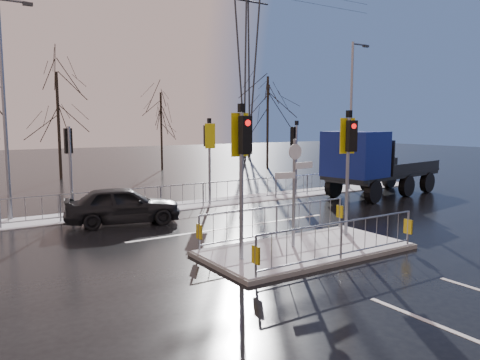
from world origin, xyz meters
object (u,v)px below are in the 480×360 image
traffic_island (305,239)px  flatbed_truck (367,163)px  street_lamp_right (352,109)px  car_far_lane (123,205)px  street_lamp_left (6,100)px

traffic_island → flatbed_truck: 10.72m
street_lamp_right → car_far_lane: bearing=-171.6°
street_lamp_right → street_lamp_left: (-17.00, 1.00, 0.10)m
flatbed_truck → street_lamp_left: bearing=166.5°
car_far_lane → street_lamp_left: street_lamp_left is taller
traffic_island → street_lamp_left: (-6.42, 9.49, 4.10)m
traffic_island → flatbed_truck: bearing=33.1°
car_far_lane → flatbed_truck: bearing=-79.5°
traffic_island → street_lamp_right: bearing=38.7°
flatbed_truck → street_lamp_left: size_ratio=0.89×
street_lamp_right → street_lamp_left: 17.03m
car_far_lane → street_lamp_right: bearing=-68.0°
flatbed_truck → street_lamp_right: 4.13m
car_far_lane → street_lamp_right: 14.33m
flatbed_truck → street_lamp_right: (1.67, 2.68, 2.66)m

